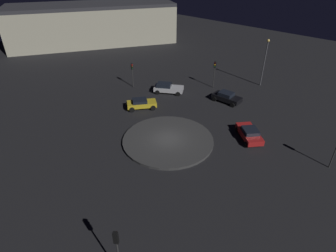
{
  "coord_description": "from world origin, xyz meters",
  "views": [
    {
      "loc": [
        -18.75,
        -18.01,
        18.1
      ],
      "look_at": [
        0.0,
        0.0,
        1.99
      ],
      "focal_mm": 29.66,
      "sensor_mm": 36.0,
      "label": 1
    }
  ],
  "objects": [
    {
      "name": "roundabout_island",
      "position": [
        0.0,
        0.0,
        0.14
      ],
      "size": [
        10.31,
        10.31,
        0.29
      ],
      "primitive_type": "cylinder",
      "color": "#383838",
      "rests_on": "ground_plane"
    },
    {
      "name": "streetlamp_east",
      "position": [
        21.78,
        0.16,
        4.53
      ],
      "size": [
        0.44,
        0.44,
        7.4
      ],
      "color": "#4C4C51",
      "rests_on": "ground_plane"
    },
    {
      "name": "traffic_light_east",
      "position": [
        15.72,
        5.14,
        3.02
      ],
      "size": [
        0.39,
        0.35,
        4.24
      ],
      "rotation": [
        0.0,
        0.0,
        -2.83
      ],
      "color": "#2D2D2D",
      "rests_on": "ground_plane"
    },
    {
      "name": "car_black",
      "position": [
        12.91,
        0.78,
        0.76
      ],
      "size": [
        2.23,
        4.19,
        1.47
      ],
      "rotation": [
        0.0,
        0.0,
        -1.51
      ],
      "color": "black",
      "rests_on": "ground_plane"
    },
    {
      "name": "car_red",
      "position": [
        6.82,
        -6.37,
        0.7
      ],
      "size": [
        4.08,
        4.44,
        1.35
      ],
      "rotation": [
        0.0,
        0.0,
        4.03
      ],
      "color": "red",
      "rests_on": "ground_plane"
    },
    {
      "name": "traffic_light_northeast",
      "position": [
        7.07,
        14.52,
        2.75
      ],
      "size": [
        0.37,
        0.39,
        3.85
      ],
      "rotation": [
        0.0,
        0.0,
        -2.02
      ],
      "color": "#2D2D2D",
      "rests_on": "ground_plane"
    },
    {
      "name": "car_silver",
      "position": [
        9.37,
        9.06,
        0.77
      ],
      "size": [
        3.98,
        4.69,
        1.46
      ],
      "rotation": [
        0.0,
        0.0,
        -0.99
      ],
      "color": "silver",
      "rests_on": "ground_plane"
    },
    {
      "name": "car_yellow",
      "position": [
        3.16,
        8.1,
        0.74
      ],
      "size": [
        4.25,
        3.74,
        1.37
      ],
      "rotation": [
        0.0,
        0.0,
        -0.62
      ],
      "color": "gold",
      "rests_on": "ground_plane"
    },
    {
      "name": "ground_plane",
      "position": [
        0.0,
        0.0,
        0.0
      ],
      "size": [
        118.64,
        118.64,
        0.0
      ],
      "primitive_type": "plane",
      "color": "black"
    },
    {
      "name": "traffic_light_southwest",
      "position": [
        -13.41,
        -8.65,
        3.17
      ],
      "size": [
        0.4,
        0.37,
        4.48
      ],
      "rotation": [
        0.0,
        0.0,
        0.57
      ],
      "color": "#2D2D2D",
      "rests_on": "ground_plane"
    },
    {
      "name": "store_building",
      "position": [
        17.66,
        40.99,
        4.39
      ],
      "size": [
        37.8,
        28.09,
        8.79
      ],
      "rotation": [
        0.0,
        0.0,
        2.63
      ],
      "color": "#B7B299",
      "rests_on": "ground_plane"
    }
  ]
}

